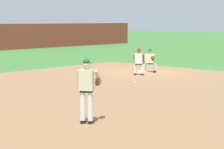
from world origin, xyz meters
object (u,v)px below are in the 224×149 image
first_base_bag (142,72)px  first_baseman (150,59)px  baseball (135,82)px  pitcher (87,87)px  baserunner (139,60)px

first_base_bag → first_baseman: size_ratio=0.28×
baseball → first_baseman: 4.58m
pitcher → first_baseman: pitcher is taller
first_base_bag → baserunner: size_ratio=0.26×
first_baseman → pitcher: bearing=-150.2°
pitcher → baseball: bearing=30.4°
baseball → baserunner: bearing=35.9°
baserunner → pitcher: bearing=-148.1°
baseball → first_baseman: size_ratio=0.06×
first_base_bag → baserunner: (-1.00, -0.58, 0.75)m
pitcher → baserunner: 11.34m
pitcher → baserunner: bearing=31.9°
baseball → baserunner: 3.21m
first_base_bag → baseball: size_ratio=5.14×
first_baseman → first_base_bag: bearing=152.2°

